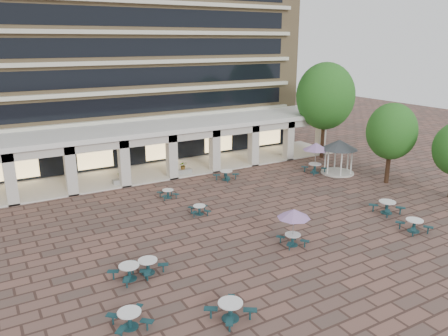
{
  "coord_description": "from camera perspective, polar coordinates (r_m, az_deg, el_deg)",
  "views": [
    {
      "loc": [
        -12.09,
        -21.41,
        11.6
      ],
      "look_at": [
        1.92,
        3.0,
        3.35
      ],
      "focal_mm": 35.0,
      "sensor_mm": 36.0,
      "label": 1
    }
  ],
  "objects": [
    {
      "name": "picnic_table_8",
      "position": [
        23.4,
        -9.91,
        -12.38
      ],
      "size": [
        2.05,
        2.05,
        0.75
      ],
      "rotation": [
        0.0,
        0.0,
        0.38
      ],
      "color": "#14353E",
      "rests_on": "ground"
    },
    {
      "name": "retail_arcade",
      "position": [
        39.13,
        -11.12,
        3.32
      ],
      "size": [
        42.0,
        6.6,
        4.4
      ],
      "color": "white",
      "rests_on": "ground"
    },
    {
      "name": "picnic_table_13",
      "position": [
        37.67,
        0.28,
        -0.83
      ],
      "size": [
        2.23,
        2.23,
        0.81
      ],
      "rotation": [
        0.0,
        0.0,
        0.42
      ],
      "color": "#14353E",
      "rests_on": "ground"
    },
    {
      "name": "picnic_table_10",
      "position": [
        30.35,
        -3.24,
        -5.37
      ],
      "size": [
        1.7,
        1.7,
        0.65
      ],
      "rotation": [
        0.0,
        0.0,
        -0.26
      ],
      "color": "#14353E",
      "rests_on": "ground"
    },
    {
      "name": "planter_right",
      "position": [
        39.24,
        -5.34,
        -0.18
      ],
      "size": [
        1.5,
        0.71,
        1.25
      ],
      "color": "gray",
      "rests_on": "ground"
    },
    {
      "name": "tree_east_a",
      "position": [
        38.43,
        21.05,
        4.47
      ],
      "size": [
        4.07,
        4.07,
        6.78
      ],
      "color": "#422A1A",
      "rests_on": "ground"
    },
    {
      "name": "picnic_table_7",
      "position": [
        30.15,
        23.59,
        -6.77
      ],
      "size": [
        1.99,
        1.99,
        0.79
      ],
      "rotation": [
        0.0,
        0.0,
        -0.18
      ],
      "color": "#14353E",
      "rests_on": "ground"
    },
    {
      "name": "picnic_table_6",
      "position": [
        25.64,
        9.1,
        -6.08
      ],
      "size": [
        1.95,
        1.95,
        2.25
      ],
      "rotation": [
        0.0,
        0.0,
        -0.13
      ],
      "color": "#14353E",
      "rests_on": "ground"
    },
    {
      "name": "gazebo",
      "position": [
        40.36,
        14.79,
        2.49
      ],
      "size": [
        3.31,
        3.31,
        3.08
      ],
      "rotation": [
        0.0,
        0.0,
        -0.02
      ],
      "color": "beige",
      "rests_on": "ground"
    },
    {
      "name": "picnic_table_11",
      "position": [
        40.0,
        11.92,
        2.62
      ],
      "size": [
        2.41,
        2.41,
        2.78
      ],
      "rotation": [
        0.0,
        0.0,
        0.0
      ],
      "color": "#14353E",
      "rests_on": "ground"
    },
    {
      "name": "picnic_table_12",
      "position": [
        33.68,
        -7.33,
        -3.26
      ],
      "size": [
        1.49,
        1.49,
        0.65
      ],
      "rotation": [
        0.0,
        0.0,
        -0.04
      ],
      "color": "#14353E",
      "rests_on": "ground"
    },
    {
      "name": "apartment_building",
      "position": [
        48.42,
        -16.1,
        16.91
      ],
      "size": [
        40.0,
        15.5,
        25.2
      ],
      "color": "tan",
      "rests_on": "ground"
    },
    {
      "name": "picnic_table_3",
      "position": [
        32.53,
        20.51,
        -4.68
      ],
      "size": [
        1.97,
        1.97,
        0.86
      ],
      "rotation": [
        0.0,
        0.0,
        -0.03
      ],
      "color": "#14353E",
      "rests_on": "ground"
    },
    {
      "name": "picnic_table_9",
      "position": [
        23.03,
        -12.27,
        -12.99
      ],
      "size": [
        2.07,
        2.07,
        0.78
      ],
      "rotation": [
        0.0,
        0.0,
        0.3
      ],
      "color": "#14353E",
      "rests_on": "ground"
    },
    {
      "name": "planter_left",
      "position": [
        37.38,
        -13.24,
        -1.43
      ],
      "size": [
        1.5,
        0.62,
        1.22
      ],
      "color": "gray",
      "rests_on": "ground"
    },
    {
      "name": "tree_east_c",
      "position": [
        44.92,
        13.1,
        9.12
      ],
      "size": [
        5.77,
        5.77,
        9.62
      ],
      "color": "#422A1A",
      "rests_on": "ground"
    },
    {
      "name": "picnic_table_5",
      "position": [
        19.67,
        -12.23,
        -18.59
      ],
      "size": [
        1.72,
        1.72,
        0.76
      ],
      "rotation": [
        0.0,
        0.0,
        0.02
      ],
      "color": "#14353E",
      "rests_on": "ground"
    },
    {
      "name": "picnic_table_1",
      "position": [
        19.73,
        0.85,
        -17.94
      ],
      "size": [
        2.09,
        2.09,
        0.82
      ],
      "rotation": [
        0.0,
        0.0,
        0.21
      ],
      "color": "#14353E",
      "rests_on": "ground"
    },
    {
      "name": "ground",
      "position": [
        27.18,
        -0.36,
        -8.93
      ],
      "size": [
        120.0,
        120.0,
        0.0
      ],
      "primitive_type": "plane",
      "color": "brown",
      "rests_on": "ground"
    }
  ]
}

